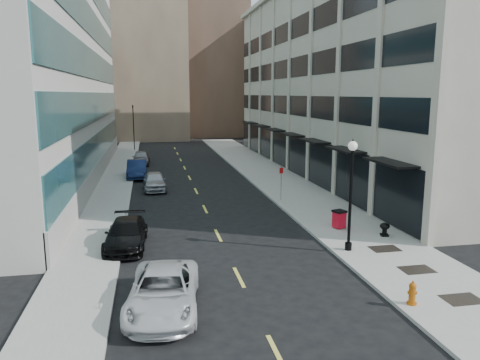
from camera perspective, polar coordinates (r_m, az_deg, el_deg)
name	(u,v)px	position (r m, az deg, el deg)	size (l,w,h in m)	color
ground	(249,297)	(18.26, 1.09, -14.10)	(160.00, 160.00, 0.00)	black
sidewalk_right	(287,187)	(38.61, 5.76, -0.80)	(5.00, 80.00, 0.15)	gray
sidewalk_left	(111,193)	(37.13, -15.41, -1.58)	(3.00, 80.00, 0.15)	gray
building_right	(362,79)	(47.84, 14.60, 11.83)	(15.30, 46.50, 18.25)	#BFB6A1
skyline_tan_near	(143,56)	(84.48, -11.70, 14.63)	(14.00, 18.00, 28.00)	#937E60
skyline_brown	(210,41)	(89.47, -3.72, 16.50)	(12.00, 16.00, 34.00)	brown
skyline_tan_far	(91,75)	(94.88, -17.76, 12.06)	(12.00, 14.00, 22.00)	#937E60
skyline_stone	(270,80)	(85.03, 3.72, 12.09)	(10.00, 14.00, 20.00)	#BFB6A1
grate_near	(462,299)	(19.53, 25.46, -12.99)	(1.40, 1.00, 0.01)	black
grate_mid	(417,270)	(21.81, 20.75, -10.18)	(1.40, 1.00, 0.01)	black
grate_far	(385,249)	(24.08, 17.25, -8.00)	(1.40, 1.00, 0.01)	black
road_centerline	(200,199)	(34.27, -4.88, -2.35)	(0.15, 68.20, 0.01)	#D8CC4C
traffic_signal	(133,108)	(64.29, -12.94, 8.55)	(0.66, 0.66, 6.98)	black
car_white_van	(163,291)	(17.18, -9.33, -13.25)	(2.40, 5.21, 1.45)	silver
car_black_pickup	(126,234)	(24.17, -13.71, -6.43)	(1.94, 4.77, 1.38)	black
car_silver_sedan	(155,181)	(37.86, -10.37, -0.12)	(1.75, 4.34, 1.48)	#9FA3A8
car_blue_sedan	(137,169)	(43.71, -12.44, 1.31)	(1.72, 4.93, 1.63)	#121E44
car_grey_sedan	(141,158)	(51.70, -11.96, 2.66)	(1.80, 4.46, 1.52)	gray
fire_hydrant	(412,293)	(18.28, 20.27, -12.80)	(0.35, 0.35, 0.87)	#BD580D
trash_bin	(339,219)	(26.86, 12.00, -4.62)	(0.81, 0.81, 1.03)	red
lamppost	(351,186)	(22.67, 13.38, -0.67)	(0.45, 0.45, 5.40)	black
sign_post	(281,178)	(33.03, 5.04, 0.25)	(0.29, 0.12, 2.49)	slate
urn_planter	(385,228)	(26.06, 17.22, -5.61)	(0.52, 0.52, 0.72)	black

